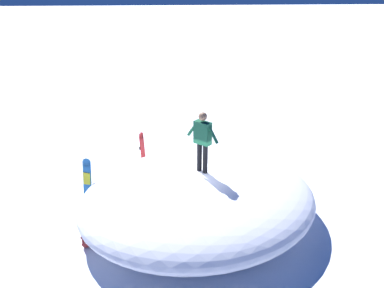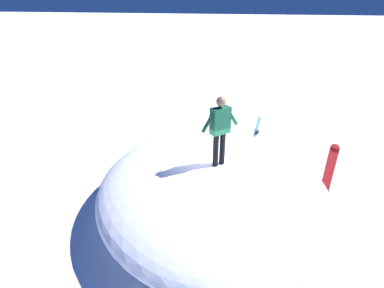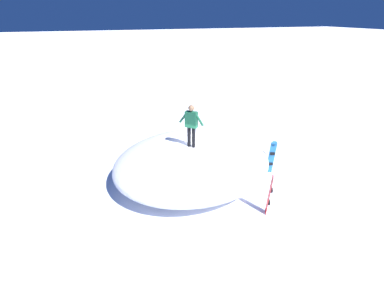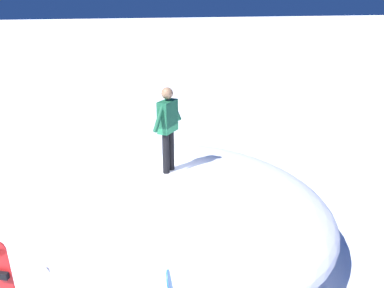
# 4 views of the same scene
# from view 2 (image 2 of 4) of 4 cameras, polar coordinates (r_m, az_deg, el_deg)

# --- Properties ---
(ground) EXTENTS (240.00, 240.00, 0.00)m
(ground) POSITION_cam_2_polar(r_m,az_deg,el_deg) (8.88, 5.09, -10.16)
(ground) COLOR white
(snow_mound) EXTENTS (8.22, 7.66, 1.52)m
(snow_mound) POSITION_cam_2_polar(r_m,az_deg,el_deg) (7.98, 3.83, -8.09)
(snow_mound) COLOR white
(snow_mound) RESTS_ON ground
(snowboarder_standing) EXTENTS (0.81, 0.80, 1.75)m
(snowboarder_standing) POSITION_cam_2_polar(r_m,az_deg,el_deg) (7.01, 5.41, 3.30)
(snowboarder_standing) COLOR black
(snowboarder_standing) RESTS_ON snow_mound
(snowboard_primary_upright) EXTENTS (0.24, 0.28, 1.57)m
(snowboard_primary_upright) POSITION_cam_2_polar(r_m,az_deg,el_deg) (9.57, 24.98, -4.15)
(snowboard_primary_upright) COLOR red
(snowboard_primary_upright) RESTS_ON ground
(snowboard_secondary_upright) EXTENTS (0.34, 0.33, 1.65)m
(snowboard_secondary_upright) POSITION_cam_2_polar(r_m,az_deg,el_deg) (10.72, 11.97, 1.33)
(snowboard_secondary_upright) COLOR #2672BF
(snowboard_secondary_upright) RESTS_ON ground
(backpack_near) EXTENTS (0.37, 0.56, 0.35)m
(backpack_near) POSITION_cam_2_polar(r_m,az_deg,el_deg) (10.98, 2.13, -1.36)
(backpack_near) COLOR maroon
(backpack_near) RESTS_ON ground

